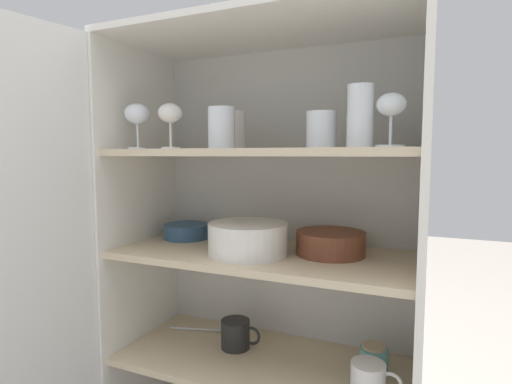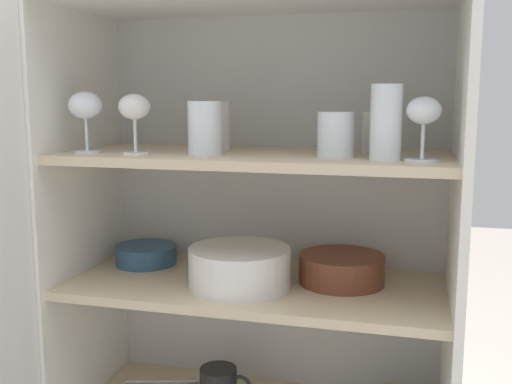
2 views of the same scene
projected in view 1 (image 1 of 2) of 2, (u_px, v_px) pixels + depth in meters
The scene contains 23 objects.
cupboard_back_panel at pixel (284, 242), 1.34m from camera, with size 0.88×0.02×1.25m, color silver.
cupboard_side_left at pixel (142, 243), 1.33m from camera, with size 0.02×0.41×1.25m, color white.
cupboard_side_right at pixel (422, 273), 0.99m from camera, with size 0.02×0.41×1.25m, color white.
cupboard_top_panel at pixel (262, 30), 1.10m from camera, with size 0.88×0.41×0.02m, color white.
shelf_board_lower at pixel (262, 362), 1.19m from camera, with size 0.84×0.37×0.02m, color beige.
shelf_board_middle at pixel (262, 255), 1.16m from camera, with size 0.84×0.37×0.02m, color beige.
shelf_board_upper at pixel (262, 153), 1.13m from camera, with size 0.84×0.37×0.02m, color beige.
cupboard_door at pixel (11, 275), 0.97m from camera, with size 0.11×0.43×1.25m.
tumbler_glass_0 at pixel (232, 131), 1.19m from camera, with size 0.08×0.08×0.11m.
tumbler_glass_1 at pixel (359, 132), 1.06m from camera, with size 0.07×0.07×0.09m.
tumbler_glass_2 at pixel (321, 130), 1.01m from camera, with size 0.08×0.08×0.09m.
tumbler_glass_3 at pixel (360, 116), 0.93m from camera, with size 0.06×0.06×0.15m.
tumbler_glass_4 at pixel (221, 128), 1.09m from camera, with size 0.07×0.07×0.11m.
wine_glass_0 at pixel (137, 116), 1.17m from camera, with size 0.07×0.07×0.13m.
wine_glass_1 at pixel (391, 109), 0.90m from camera, with size 0.07×0.07×0.12m.
wine_glass_2 at pixel (170, 116), 1.12m from camera, with size 0.07×0.07×0.13m.
plate_stack_white at pixel (248, 239), 1.13m from camera, with size 0.23×0.23×0.09m.
mixing_bowl_large at pixel (330, 242), 1.12m from camera, with size 0.19×0.19×0.07m.
serving_bowl_small at pixel (187, 230), 1.35m from camera, with size 0.15×0.15×0.05m.
coffee_mug_primary at pixel (236, 334), 1.25m from camera, with size 0.13×0.09×0.09m.
coffee_mug_extra_1 at pixel (369, 381), 0.99m from camera, with size 0.13×0.09×0.09m.
storage_jar at pixel (374, 359), 1.11m from camera, with size 0.08×0.08×0.08m.
serving_spoon at pixel (202, 329), 1.38m from camera, with size 0.19×0.07×0.01m.
Camera 1 is at (0.44, -0.87, 0.92)m, focal length 28.00 mm.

